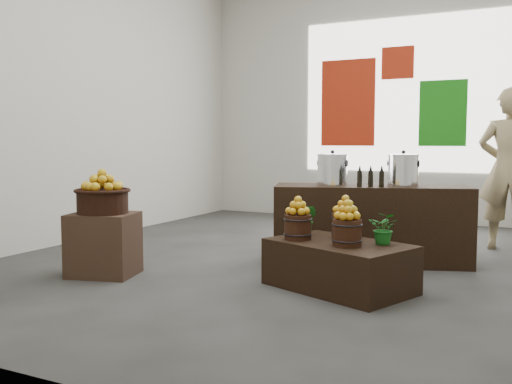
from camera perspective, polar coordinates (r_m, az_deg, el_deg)
The scene contains 23 objects.
ground at distance 6.20m, azimuth 4.59°, elevation -6.76°, with size 7.00×7.00×0.00m, color #3E3E3B.
back_wall at distance 9.44m, azimuth 12.76°, elevation 9.39°, with size 6.00×0.04×4.00m, color #BAB7AB.
back_opening at distance 9.35m, azimuth 14.54°, elevation 9.39°, with size 3.20×0.02×2.40m, color white.
deco_red_left at distance 9.56m, azimuth 9.18°, elevation 8.79°, with size 0.90×0.04×1.40m, color #9E210C.
deco_green_right at distance 9.21m, azimuth 18.17°, elevation 7.50°, with size 0.70×0.04×1.00m, color #167111.
deco_red_upper at distance 9.41m, azimuth 13.99°, elevation 12.43°, with size 0.50×0.04×0.50m, color #9E210C.
crate at distance 5.62m, azimuth -14.99°, elevation -5.08°, with size 0.59×0.49×0.59m, color #463021.
wicker_basket at distance 5.56m, azimuth -15.09°, elevation -0.96°, with size 0.48×0.48×0.22m, color black.
apples_in_basket at distance 5.54m, azimuth -15.13°, elevation 1.17°, with size 0.37×0.37×0.20m, color #971604, non-canonical shape.
display_table at distance 4.99m, azimuth 8.31°, elevation -7.31°, with size 1.19×0.73×0.41m, color black.
apple_bucket_front_left at distance 5.03m, azimuth 4.20°, elevation -3.52°, with size 0.24×0.24×0.22m, color #351C0E.
apples_in_bucket_front_left at distance 5.01m, azimuth 4.22°, elevation -1.37°, with size 0.18×0.18×0.16m, color #971604, non-canonical shape.
apple_bucket_front_right at distance 4.76m, azimuth 9.09°, elevation -4.05°, with size 0.24×0.24×0.22m, color #351C0E.
apples_in_bucket_front_right at distance 4.74m, azimuth 9.12°, elevation -1.79°, with size 0.18×0.18×0.16m, color #971604, non-canonical shape.
apple_bucket_rear at distance 5.17m, azimuth 8.91°, elevation -3.33°, with size 0.24×0.24×0.22m, color #351C0E.
apples_in_bucket_rear at distance 5.15m, azimuth 8.94°, elevation -1.25°, with size 0.18×0.18×0.16m, color #971604, non-canonical shape.
herb_garnish_right at distance 4.89m, azimuth 12.72°, elevation -3.56°, with size 0.25×0.21×0.27m, color #135C18.
herb_garnish_left at distance 5.31m, azimuth 5.25°, elevation -2.80°, with size 0.15×0.12×0.27m, color #135C18.
counter at distance 6.09m, azimuth 11.42°, elevation -3.18°, with size 1.99×0.63×0.81m, color black.
stock_pot_left at distance 6.02m, azimuth 7.64°, elevation 2.15°, with size 0.31×0.31×0.31m, color silver.
stock_pot_center at distance 6.07m, azimuth 14.49°, elevation 2.05°, with size 0.31×0.31×0.31m, color silver.
oil_cruets at distance 5.84m, azimuth 11.65°, elevation 1.60°, with size 0.22×0.05×0.23m, color black, non-canonical shape.
shopper at distance 7.26m, azimuth 24.00°, elevation 2.12°, with size 0.69×0.46×1.90m, color #928159.
Camera 1 is at (2.26, -5.63, 1.27)m, focal length 40.00 mm.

